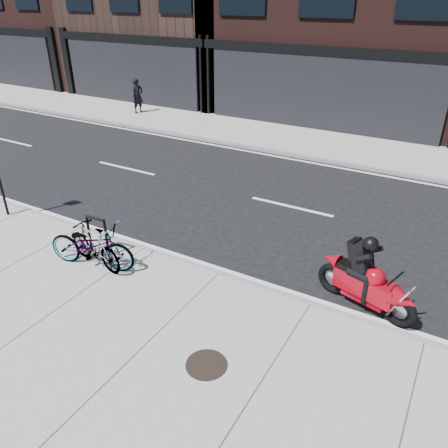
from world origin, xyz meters
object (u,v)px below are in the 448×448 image
Objects in this scene: bike_rack at (97,232)px; manhole_cover at (206,365)px; bicycle_front at (92,245)px; motorcycle at (371,283)px; bicycle_rear at (95,246)px; pedestrian at (138,96)px.

manhole_cover is (3.82, -1.63, -0.52)m from bike_rack.
bicycle_front is at bearing -58.70° from bike_rack.
motorcycle is at bearing 57.06° from manhole_cover.
bicycle_rear reaches higher than manhole_cover.
pedestrian reaches higher than manhole_cover.
bicycle_front is 2.91× the size of manhole_cover.
bicycle_front is 13.42m from pedestrian.
pedestrian reaches higher than motorcycle.
pedestrian is (-13.20, 9.30, 0.31)m from motorcycle.
bicycle_rear is 5.54m from motorcycle.
bicycle_front reaches higher than bike_rack.
bicycle_front is at bearing 161.39° from manhole_cover.
bicycle_rear is at bearing -129.36° from pedestrian.
bicycle_rear is at bearing 160.52° from manhole_cover.
manhole_cover is (3.56, -1.20, -0.50)m from bicycle_front.
bike_rack is 0.45× the size of motorcycle.
manhole_cover is at bearing -122.39° from bicycle_front.
pedestrian is at bearing 161.17° from motorcycle.
bicycle_front is 1.21× the size of pedestrian.
motorcycle is 1.26× the size of pedestrian.
pedestrian is at bearing -134.67° from bicycle_rear.
bicycle_rear reaches higher than bike_rack.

